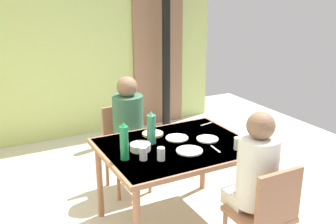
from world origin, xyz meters
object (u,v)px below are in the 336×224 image
(person_far_diner, at_px, (129,121))
(serving_bowl_center, at_px, (140,147))
(chair_far_diner, at_px, (124,143))
(water_bottle_green_far, at_px, (151,128))
(dining_table, at_px, (176,153))
(water_bottle_green_near, at_px, (124,142))
(chair_near_diner, at_px, (266,213))
(person_near_diner, at_px, (256,169))

(person_far_diner, relative_size, serving_bowl_center, 4.53)
(chair_far_diner, xyz_separation_m, serving_bowl_center, (-0.17, -0.80, 0.29))
(serving_bowl_center, bearing_deg, chair_far_diner, 77.83)
(chair_far_diner, bearing_deg, water_bottle_green_far, 87.66)
(dining_table, bearing_deg, water_bottle_green_near, -172.87)
(chair_near_diner, xyz_separation_m, water_bottle_green_far, (-0.43, 0.98, 0.40))
(chair_near_diner, relative_size, water_bottle_green_far, 3.03)
(chair_far_diner, height_order, water_bottle_green_far, water_bottle_green_far)
(water_bottle_green_near, bearing_deg, serving_bowl_center, 30.61)
(chair_far_diner, bearing_deg, person_near_diner, 104.45)
(person_near_diner, xyz_separation_m, water_bottle_green_near, (-0.75, 0.65, 0.12))
(person_near_diner, bearing_deg, person_far_diner, 105.77)
(dining_table, bearing_deg, person_far_diner, 101.15)
(chair_far_diner, distance_m, water_bottle_green_near, 1.05)
(dining_table, distance_m, water_bottle_green_near, 0.54)
(dining_table, height_order, person_far_diner, person_far_diner)
(person_near_diner, distance_m, water_bottle_green_far, 0.95)
(person_near_diner, distance_m, person_far_diner, 1.47)
(chair_far_diner, relative_size, water_bottle_green_near, 2.85)
(chair_near_diner, bearing_deg, water_bottle_green_near, 133.77)
(chair_near_diner, relative_size, person_far_diner, 1.13)
(chair_far_diner, bearing_deg, dining_table, 99.39)
(person_far_diner, xyz_separation_m, serving_bowl_center, (-0.17, -0.67, 0.00))
(chair_near_diner, distance_m, person_far_diner, 1.63)
(person_far_diner, height_order, water_bottle_green_near, person_far_diner)
(chair_near_diner, height_order, chair_far_diner, same)
(person_near_diner, height_order, water_bottle_green_near, person_near_diner)
(chair_far_diner, bearing_deg, serving_bowl_center, 77.83)
(person_near_diner, bearing_deg, serving_bowl_center, 127.28)
(chair_near_diner, distance_m, serving_bowl_center, 1.10)
(chair_far_diner, relative_size, person_far_diner, 1.13)
(water_bottle_green_far, bearing_deg, serving_bowl_center, -148.70)
(chair_far_diner, relative_size, person_near_diner, 1.13)
(dining_table, relative_size, water_bottle_green_far, 4.36)
(person_near_diner, height_order, serving_bowl_center, person_near_diner)
(water_bottle_green_far, height_order, serving_bowl_center, water_bottle_green_far)
(dining_table, relative_size, person_far_diner, 1.63)
(chair_near_diner, xyz_separation_m, water_bottle_green_near, (-0.75, 0.78, 0.41))
(dining_table, bearing_deg, serving_bowl_center, 172.02)
(water_bottle_green_near, bearing_deg, person_near_diner, -40.78)
(water_bottle_green_near, distance_m, water_bottle_green_far, 0.37)
(chair_near_diner, relative_size, person_near_diner, 1.13)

